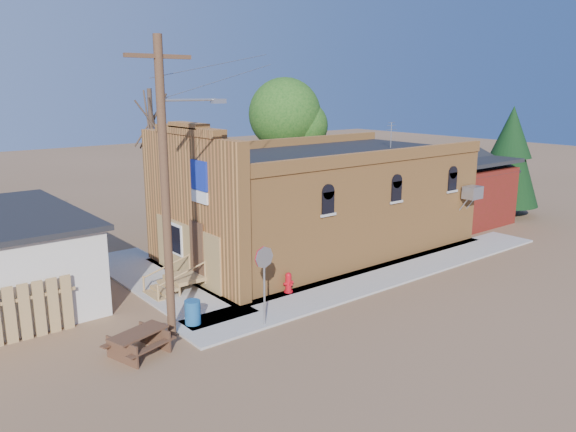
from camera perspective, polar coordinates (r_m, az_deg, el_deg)
ground at (r=21.98m, az=9.39°, el=-7.34°), size 120.00×120.00×0.00m
sidewalk_south at (r=23.59m, az=10.22°, el=-5.84°), size 19.00×2.20×0.08m
sidewalk_west at (r=22.95m, az=-12.96°, el=-6.51°), size 2.60×10.00×0.08m
brick_bar at (r=26.21m, az=3.07°, el=1.46°), size 16.40×7.97×6.30m
red_shed at (r=33.50m, az=15.78°, el=3.40°), size 5.40×6.40×4.30m
utility_pole at (r=16.79m, az=-12.23°, el=3.10°), size 3.12×0.26×9.00m
tree_bare_near at (r=29.46m, az=-13.76°, el=9.50°), size 2.80×2.80×7.65m
tree_leafy at (r=34.65m, az=-0.33°, el=10.29°), size 4.40×4.40×8.15m
evergreen_tree at (r=35.86m, az=21.64°, el=5.91°), size 3.60×3.60×6.50m
fire_hydrant at (r=21.03m, az=0.04°, el=-6.77°), size 0.44×0.43×0.77m
stop_sign at (r=17.76m, az=-2.44°, el=-4.99°), size 0.71×0.13×2.62m
trash_barrel at (r=18.62m, az=-9.66°, el=-9.61°), size 0.53×0.53×0.79m
picnic_table at (r=17.09m, az=-14.93°, el=-12.06°), size 1.98×1.69×0.70m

